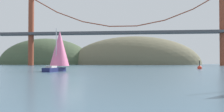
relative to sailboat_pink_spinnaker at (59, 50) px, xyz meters
The scene contains 6 objects.
ground_plane 21.41m from the sailboat_pink_spinnaker, 67.86° to the right, with size 360.00×360.00×0.00m, color #426075.
headland_center 116.33m from the sailboat_pink_spinnaker, 83.62° to the left, with size 85.97×44.00×37.10m, color #6B664C.
headland_left 124.83m from the sailboat_pink_spinnaker, 112.17° to the left, with size 64.36×44.00×35.38m, color #425138.
suspension_bridge 77.02m from the sailboat_pink_spinnaker, 84.02° to the left, with size 131.41×6.00×35.43m.
sailboat_pink_spinnaker is the anchor object (origin of this frame).
channel_buoy 35.99m from the sailboat_pink_spinnaker, 30.82° to the left, with size 1.10×1.10×2.64m.
Camera 1 is at (7.05, -26.32, 1.83)m, focal length 39.23 mm.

